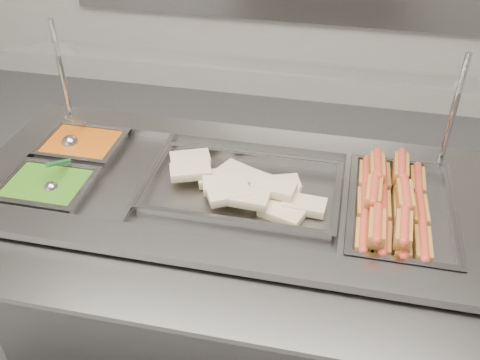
% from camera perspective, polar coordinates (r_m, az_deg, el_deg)
% --- Properties ---
extents(steam_counter, '(1.68, 0.74, 0.81)m').
position_cam_1_polar(steam_counter, '(2.02, -1.26, -9.51)').
color(steam_counter, gray).
rests_on(steam_counter, ground).
extents(tray_rail, '(1.61, 0.34, 0.05)m').
position_cam_1_polar(tray_rail, '(1.46, -5.64, -12.30)').
color(tray_rail, gray).
rests_on(tray_rail, steam_counter).
extents(sneeze_guard, '(1.48, 0.26, 0.39)m').
position_cam_1_polar(sneeze_guard, '(1.75, -0.08, 12.03)').
color(sneeze_guard, silver).
rests_on(sneeze_guard, steam_counter).
extents(pan_hotdogs, '(0.30, 0.49, 0.09)m').
position_cam_1_polar(pan_hotdogs, '(1.76, 16.65, -3.61)').
color(pan_hotdogs, gray).
rests_on(pan_hotdogs, steam_counter).
extents(pan_wraps, '(0.61, 0.36, 0.06)m').
position_cam_1_polar(pan_wraps, '(1.76, 0.28, -1.18)').
color(pan_wraps, gray).
rests_on(pan_wraps, steam_counter).
extents(pan_beans, '(0.27, 0.22, 0.09)m').
position_cam_1_polar(pan_beans, '(2.06, -16.37, 3.03)').
color(pan_beans, gray).
rests_on(pan_beans, steam_counter).
extents(pan_peas, '(0.27, 0.22, 0.09)m').
position_cam_1_polar(pan_peas, '(1.88, -19.73, -1.28)').
color(pan_peas, gray).
rests_on(pan_peas, steam_counter).
extents(hotdogs_in_buns, '(0.22, 0.47, 0.11)m').
position_cam_1_polar(hotdogs_in_buns, '(1.73, 15.82, -2.39)').
color(hotdogs_in_buns, '#A46422').
rests_on(hotdogs_in_buns, pan_hotdogs).
extents(tortilla_wraps, '(0.56, 0.30, 0.06)m').
position_cam_1_polar(tortilla_wraps, '(1.73, 0.95, -0.64)').
color(tortilla_wraps, beige).
rests_on(tortilla_wraps, pan_wraps).
extents(ladle, '(0.06, 0.17, 0.14)m').
position_cam_1_polar(ladle, '(2.05, -17.62, 3.92)').
color(ladle, '#A9A9AE').
rests_on(ladle, pan_beans).
extents(serving_spoon, '(0.05, 0.16, 0.12)m').
position_cam_1_polar(serving_spoon, '(1.84, -19.34, -0.38)').
color(serving_spoon, '#A9A9AE').
rests_on(serving_spoon, pan_peas).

